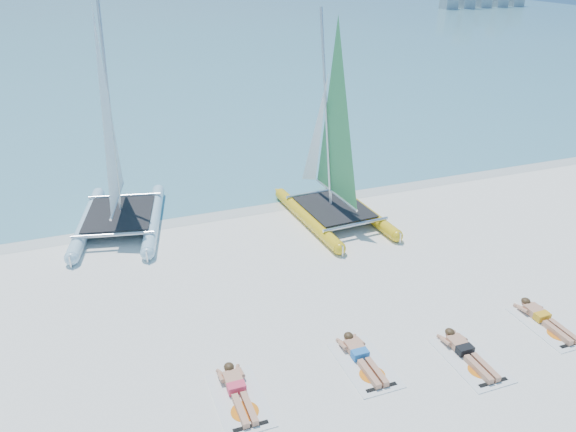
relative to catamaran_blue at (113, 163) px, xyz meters
name	(u,v)px	position (x,y,z in m)	size (l,w,h in m)	color
ground	(295,290)	(3.93, -5.64, -2.16)	(140.00, 140.00, 0.00)	silver
sea	(109,22)	(3.93, 57.36, -2.15)	(140.00, 115.00, 0.01)	#679EAC
wet_sand_strip	(238,208)	(3.93, -0.14, -2.15)	(140.00, 1.40, 0.01)	silver
catamaran_blue	(113,163)	(0.00, 0.00, 0.00)	(3.61, 5.71, 7.22)	#BCE4F7
catamaran_yellow	(329,153)	(6.70, -1.52, -0.01)	(2.67, 5.41, 6.81)	yellow
towel_a	(240,400)	(1.46, -8.99, -2.15)	(1.00, 1.85, 0.02)	white
sunbather_a	(237,389)	(1.46, -8.80, -2.04)	(0.37, 1.73, 0.26)	tan
towel_b	(365,365)	(4.29, -8.93, -2.15)	(1.00, 1.85, 0.02)	white
sunbather_b	(361,355)	(4.29, -8.74, -2.04)	(0.37, 1.73, 0.26)	tan
towel_c	(471,360)	(6.55, -9.62, -2.15)	(1.00, 1.85, 0.02)	white
sunbather_c	(466,351)	(6.55, -9.43, -2.04)	(0.37, 1.73, 0.26)	tan
towel_d	(548,326)	(9.08, -9.22, -2.15)	(1.00, 1.85, 0.02)	white
sunbather_d	(543,317)	(9.08, -9.03, -2.04)	(0.37, 1.73, 0.26)	tan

